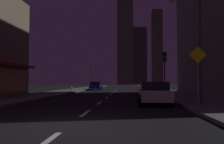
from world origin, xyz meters
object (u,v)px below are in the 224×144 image
at_px(car_parked_far, 96,86).
at_px(traffic_light_far_left, 91,73).
at_px(traffic_light_near_right, 165,64).
at_px(pedestrian_crossing_sign, 198,71).
at_px(fire_hydrant_far_left, 71,89).
at_px(car_parked_near, 154,93).
at_px(street_lamp_right, 186,21).

height_order(car_parked_far, traffic_light_far_left, traffic_light_far_left).
bearing_deg(traffic_light_near_right, car_parked_far, 117.78).
height_order(traffic_light_near_right, pedestrian_crossing_sign, traffic_light_near_right).
bearing_deg(fire_hydrant_far_left, traffic_light_near_right, -38.76).
bearing_deg(car_parked_near, fire_hydrant_far_left, 119.75).
height_order(fire_hydrant_far_left, street_lamp_right, street_lamp_right).
xyz_separation_m(traffic_light_far_left, pedestrian_crossing_sign, (11.10, -34.05, -1.18)).
distance_m(traffic_light_near_right, street_lamp_right, 8.84).
bearing_deg(street_lamp_right, fire_hydrant_far_left, 122.38).
height_order(car_parked_near, traffic_light_near_right, traffic_light_near_right).
xyz_separation_m(fire_hydrant_far_left, street_lamp_right, (11.28, -17.79, 4.61)).
bearing_deg(traffic_light_far_left, street_lamp_right, -71.52).
bearing_deg(fire_hydrant_far_left, pedestrian_crossing_sign, -59.19).
relative_size(car_parked_far, traffic_light_far_left, 1.01).
bearing_deg(traffic_light_near_right, car_parked_near, -104.28).
distance_m(traffic_light_far_left, street_lamp_right, 34.37).
xyz_separation_m(car_parked_far, pedestrian_crossing_sign, (9.20, -27.41, 1.28)).
bearing_deg(car_parked_near, street_lamp_right, -33.32).
bearing_deg(traffic_light_near_right, traffic_light_far_left, 114.70).
distance_m(car_parked_near, pedestrian_crossing_sign, 3.57).
height_order(car_parked_near, fire_hydrant_far_left, car_parked_near).
relative_size(car_parked_near, traffic_light_far_left, 1.01).
xyz_separation_m(traffic_light_near_right, street_lamp_right, (-0.12, -8.64, 1.87)).
distance_m(street_lamp_right, pedestrian_crossing_sign, 3.40).
distance_m(car_parked_far, street_lamp_right, 27.76).
distance_m(car_parked_far, fire_hydrant_far_left, 8.45).
bearing_deg(pedestrian_crossing_sign, traffic_light_far_left, 108.06).
relative_size(car_parked_near, fire_hydrant_far_left, 6.48).
height_order(fire_hydrant_far_left, traffic_light_near_right, traffic_light_near_right).
relative_size(fire_hydrant_far_left, street_lamp_right, 0.10).
xyz_separation_m(car_parked_near, pedestrian_crossing_sign, (2.00, -2.67, 1.28)).
distance_m(car_parked_far, traffic_light_far_left, 7.33).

